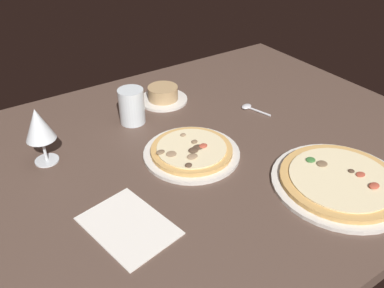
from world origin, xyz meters
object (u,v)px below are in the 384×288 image
object	(u,v)px
paper_menu	(128,226)
spoon	(250,108)
pizza_main	(192,151)
pizza_side	(340,181)
ramekin_on_saucer	(163,95)
wine_glass_far	(38,126)
water_glass	(132,108)

from	to	relation	value
paper_menu	spoon	world-z (taller)	spoon
pizza_main	pizza_side	bearing A→B (deg)	-53.01
pizza_main	paper_menu	size ratio (longest dim) A/B	1.28
ramekin_on_saucer	paper_menu	bearing A→B (deg)	-127.75
pizza_side	wine_glass_far	bearing A→B (deg)	138.70
pizza_main	wine_glass_far	distance (cm)	40.71
water_glass	paper_menu	xyz separation A→B (cm)	(-21.41, -40.14, -4.84)
pizza_main	water_glass	xyz separation A→B (cm)	(-5.32, 25.30, 3.81)
ramekin_on_saucer	water_glass	world-z (taller)	water_glass
pizza_side	wine_glass_far	size ratio (longest dim) A/B	2.11
wine_glass_far	water_glass	xyz separation A→B (cm)	(28.98, 5.78, -6.19)
ramekin_on_saucer	wine_glass_far	xyz separation A→B (cm)	(-44.04, -12.74, 9.00)
pizza_main	ramekin_on_saucer	bearing A→B (deg)	73.19
pizza_side	paper_menu	size ratio (longest dim) A/B	1.62
ramekin_on_saucer	paper_menu	size ratio (longest dim) A/B	0.79
wine_glass_far	spoon	size ratio (longest dim) A/B	1.48
pizza_main	water_glass	size ratio (longest dim) A/B	2.40
wine_glass_far	water_glass	size ratio (longest dim) A/B	1.45
pizza_side	ramekin_on_saucer	distance (cm)	65.16
ramekin_on_saucer	paper_menu	world-z (taller)	ramekin_on_saucer
water_glass	spoon	bearing A→B (deg)	-21.38
paper_menu	spoon	xyz separation A→B (cm)	(57.50, 26.02, 0.31)
pizza_side	pizza_main	bearing A→B (deg)	126.99
water_glass	spoon	xyz separation A→B (cm)	(36.09, -14.13, -4.53)
water_glass	pizza_main	bearing A→B (deg)	-78.13
paper_menu	pizza_main	bearing A→B (deg)	18.28
water_glass	spoon	world-z (taller)	water_glass
wine_glass_far	paper_menu	xyz separation A→B (cm)	(7.57, -34.37, -11.02)
ramekin_on_saucer	wine_glass_far	bearing A→B (deg)	-163.87
wine_glass_far	ramekin_on_saucer	bearing A→B (deg)	16.13
ramekin_on_saucer	water_glass	xyz separation A→B (cm)	(-15.06, -6.96, 2.81)
pizza_side	paper_menu	bearing A→B (deg)	161.81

